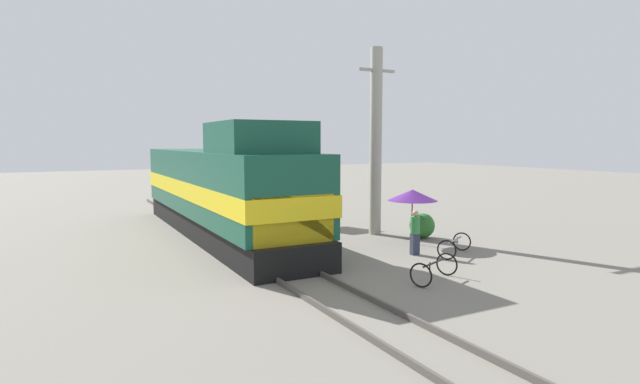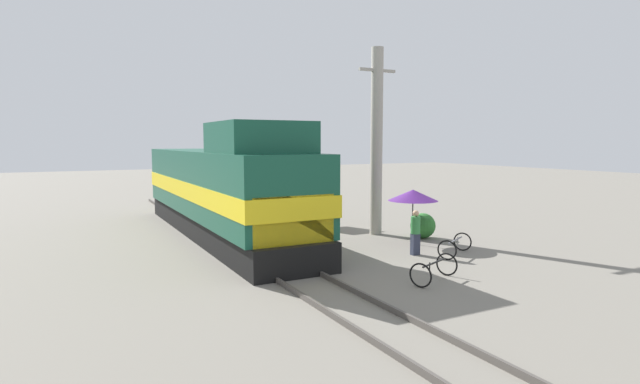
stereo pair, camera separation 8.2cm
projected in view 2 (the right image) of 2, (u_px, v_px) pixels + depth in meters
ground_plane at (253, 253)px, 18.09m from camera, size 120.00×120.00×0.00m
rail_near at (234, 253)px, 17.75m from camera, size 0.08×36.96×0.15m
rail_far at (271, 249)px, 18.41m from camera, size 0.08×36.96×0.15m
locomotive at (223, 191)px, 20.98m from camera, size 3.14×15.92×4.69m
utility_pole at (377, 141)px, 21.43m from camera, size 1.80×0.52×8.00m
vendor_umbrella at (413, 195)px, 19.51m from camera, size 1.95×1.95×2.16m
billboard_sign at (289, 171)px, 24.87m from camera, size 1.72×0.12×3.58m
shrub_cluster at (423, 226)px, 20.86m from camera, size 1.05×1.05×1.05m
person_bystander at (415, 231)px, 17.72m from camera, size 0.34×0.34×1.60m
bicycle at (455, 245)px, 17.71m from camera, size 1.88×1.47×0.68m
bicycle_spare at (434, 269)px, 14.36m from camera, size 1.82×1.29×0.70m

